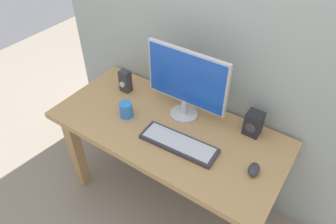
{
  "coord_description": "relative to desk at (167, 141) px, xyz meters",
  "views": [
    {
      "loc": [
        0.75,
        -1.09,
        1.97
      ],
      "look_at": [
        0.01,
        0.0,
        0.83
      ],
      "focal_mm": 32.94,
      "sensor_mm": 36.0,
      "label": 1
    }
  ],
  "objects": [
    {
      "name": "speaker_right",
      "position": [
        0.43,
        0.24,
        0.19
      ],
      "size": [
        0.09,
        0.09,
        0.15
      ],
      "color": "#232328",
      "rests_on": "desk"
    },
    {
      "name": "audio_controller",
      "position": [
        -0.43,
        0.14,
        0.2
      ],
      "size": [
        0.07,
        0.07,
        0.15
      ],
      "color": "#333338",
      "rests_on": "desk"
    },
    {
      "name": "desk",
      "position": [
        0.0,
        0.0,
        0.0
      ],
      "size": [
        1.41,
        0.65,
        0.71
      ],
      "color": "tan",
      "rests_on": "ground_plane"
    },
    {
      "name": "mouse",
      "position": [
        0.55,
        -0.03,
        0.14
      ],
      "size": [
        0.07,
        0.1,
        0.04
      ],
      "primitive_type": "ellipsoid",
      "rotation": [
        0.0,
        0.0,
        0.16
      ],
      "color": "#333338",
      "rests_on": "desk"
    },
    {
      "name": "coffee_mug",
      "position": [
        -0.26,
        -0.06,
        0.17
      ],
      "size": [
        0.08,
        0.08,
        0.1
      ],
      "primitive_type": "cylinder",
      "color": "#337FD8",
      "rests_on": "desk"
    },
    {
      "name": "keyboard_primary",
      "position": [
        0.14,
        -0.08,
        0.13
      ],
      "size": [
        0.45,
        0.17,
        0.03
      ],
      "color": "#333338",
      "rests_on": "desk"
    },
    {
      "name": "ground_plane",
      "position": [
        0.0,
        0.0,
        -0.59
      ],
      "size": [
        6.0,
        6.0,
        0.0
      ],
      "primitive_type": "plane",
      "color": "gray"
    },
    {
      "name": "monitor",
      "position": [
        0.03,
        0.16,
        0.36
      ],
      "size": [
        0.51,
        0.17,
        0.44
      ],
      "color": "silver",
      "rests_on": "desk"
    }
  ]
}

